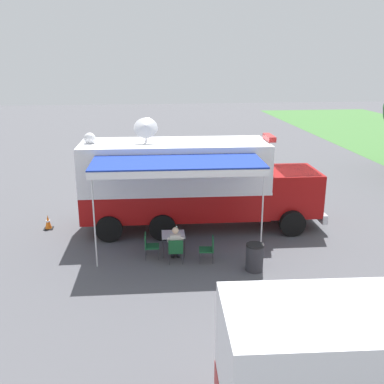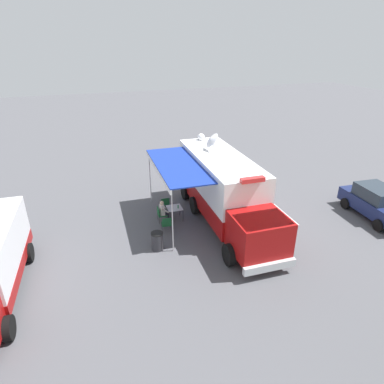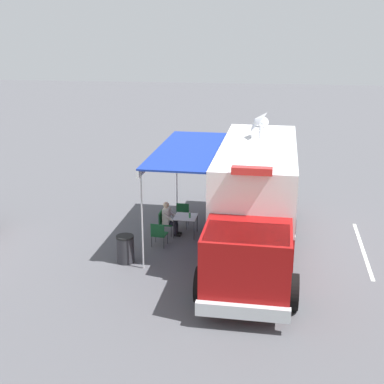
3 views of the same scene
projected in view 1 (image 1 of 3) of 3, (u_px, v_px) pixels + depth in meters
ground_plane at (175, 227)px, 18.08m from camera, size 100.00×100.00×0.00m
lot_stripe at (173, 199)px, 21.59m from camera, size 0.27×4.80×0.01m
command_truck at (194, 181)px, 17.54m from camera, size 5.03×9.56×4.53m
folding_table at (173, 236)px, 15.46m from camera, size 0.82×0.82×0.73m
water_bottle at (177, 229)px, 15.59m from camera, size 0.07×0.07×0.22m
folding_chair_at_table at (176, 249)px, 14.75m from camera, size 0.49×0.49×0.87m
folding_chair_beside_table at (149, 244)px, 15.17m from camera, size 0.49×0.49×0.87m
folding_chair_spare_by_truck at (209, 247)px, 14.90m from camera, size 0.53×0.53×0.87m
seated_responder at (175, 243)px, 14.89m from camera, size 0.67×0.56×1.25m
trash_bin at (255, 257)px, 14.28m from camera, size 0.57×0.57×0.91m
traffic_cone at (48, 222)px, 17.82m from camera, size 0.36×0.36×0.58m
car_behind_truck at (218, 160)px, 25.92m from camera, size 2.26×4.33×1.76m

